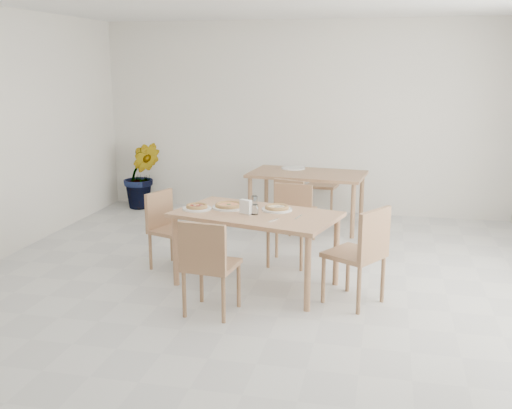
% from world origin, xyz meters
% --- Properties ---
extents(main_table, '(1.74, 1.26, 0.75)m').
position_xyz_m(main_table, '(0.02, 0.29, 0.67)').
color(main_table, tan).
rests_on(main_table, ground).
extents(chair_south, '(0.48, 0.48, 0.87)m').
position_xyz_m(chair_south, '(-0.23, -0.54, 0.51)').
color(chair_south, '#9E714F').
rests_on(chair_south, ground).
extents(chair_north, '(0.46, 0.46, 0.87)m').
position_xyz_m(chair_north, '(0.23, 1.08, 0.51)').
color(chair_north, '#9E714F').
rests_on(chair_north, ground).
extents(chair_west, '(0.53, 0.53, 0.83)m').
position_xyz_m(chair_west, '(-1.05, 0.63, 0.48)').
color(chair_west, '#9E714F').
rests_on(chair_west, ground).
extents(chair_east, '(0.63, 0.63, 0.93)m').
position_xyz_m(chair_east, '(1.07, 0.00, 0.54)').
color(chair_east, '#9E714F').
rests_on(chair_east, ground).
extents(plate_margherita, '(0.33, 0.33, 0.02)m').
position_xyz_m(plate_margherita, '(-0.30, 0.42, 0.76)').
color(plate_margherita, white).
rests_on(plate_margherita, main_table).
extents(plate_mushroom, '(0.30, 0.30, 0.02)m').
position_xyz_m(plate_mushroom, '(0.20, 0.43, 0.76)').
color(plate_mushroom, white).
rests_on(plate_mushroom, main_table).
extents(plate_pepperoni, '(0.29, 0.29, 0.02)m').
position_xyz_m(plate_pepperoni, '(-0.60, 0.30, 0.76)').
color(plate_pepperoni, white).
rests_on(plate_pepperoni, main_table).
extents(pizza_margherita, '(0.35, 0.35, 0.03)m').
position_xyz_m(pizza_margherita, '(-0.30, 0.42, 0.78)').
color(pizza_margherita, tan).
rests_on(pizza_margherita, plate_margherita).
extents(pizza_mushroom, '(0.30, 0.30, 0.03)m').
position_xyz_m(pizza_mushroom, '(0.20, 0.43, 0.78)').
color(pizza_mushroom, tan).
rests_on(pizza_mushroom, plate_mushroom).
extents(pizza_pepperoni, '(0.26, 0.26, 0.03)m').
position_xyz_m(pizza_pepperoni, '(-0.60, 0.30, 0.78)').
color(pizza_pepperoni, tan).
rests_on(pizza_pepperoni, plate_pepperoni).
extents(tumbler_a, '(0.07, 0.07, 0.10)m').
position_xyz_m(tumbler_a, '(0.02, 0.23, 0.80)').
color(tumbler_a, white).
rests_on(tumbler_a, main_table).
extents(tumbler_b, '(0.07, 0.07, 0.09)m').
position_xyz_m(tumbler_b, '(-0.08, 0.65, 0.79)').
color(tumbler_b, white).
rests_on(tumbler_b, main_table).
extents(napkin_holder, '(0.14, 0.11, 0.14)m').
position_xyz_m(napkin_holder, '(-0.07, 0.21, 0.82)').
color(napkin_holder, silver).
rests_on(napkin_holder, main_table).
extents(fork_a, '(0.08, 0.16, 0.01)m').
position_xyz_m(fork_a, '(0.24, 0.03, 0.75)').
color(fork_a, silver).
rests_on(fork_a, main_table).
extents(fork_b, '(0.06, 0.19, 0.01)m').
position_xyz_m(fork_b, '(0.45, 0.20, 0.75)').
color(fork_b, silver).
rests_on(fork_b, main_table).
extents(second_table, '(1.60, 1.02, 0.75)m').
position_xyz_m(second_table, '(0.21, 2.61, 0.67)').
color(second_table, '#9E714F').
rests_on(second_table, ground).
extents(chair_back_s, '(0.51, 0.51, 0.81)m').
position_xyz_m(chair_back_s, '(0.14, 1.81, 0.47)').
color(chair_back_s, '#9E714F').
rests_on(chair_back_s, ground).
extents(chair_back_n, '(0.48, 0.48, 0.86)m').
position_xyz_m(chair_back_n, '(0.35, 3.45, 0.50)').
color(chair_back_n, '#9E714F').
rests_on(chair_back_n, ground).
extents(plate_empty, '(0.33, 0.33, 0.02)m').
position_xyz_m(plate_empty, '(-0.03, 2.88, 0.76)').
color(plate_empty, white).
rests_on(plate_empty, second_table).
extents(potted_plant, '(0.69, 0.62, 1.02)m').
position_xyz_m(potted_plant, '(-2.41, 3.15, 0.51)').
color(potted_plant, '#2F621D').
rests_on(potted_plant, ground).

